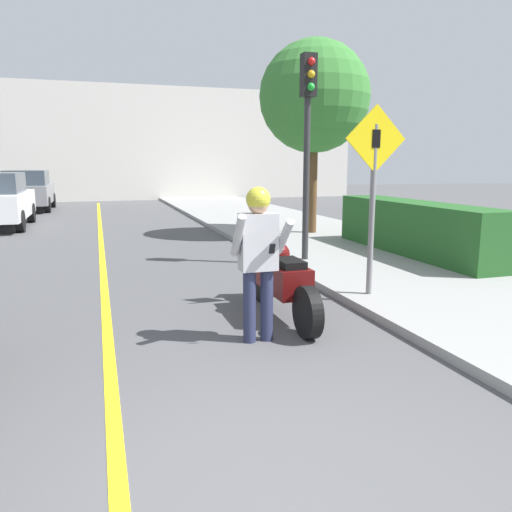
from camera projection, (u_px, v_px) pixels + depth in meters
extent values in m
cube|color=gray|center=(463.00, 285.00, 7.86)|extent=(4.40, 44.00, 0.11)
cube|color=yellow|center=(104.00, 284.00, 8.14)|extent=(0.12, 36.00, 0.01)
cube|color=beige|center=(107.00, 143.00, 26.52)|extent=(28.00, 1.20, 6.04)
cylinder|color=black|center=(308.00, 312.00, 5.59)|extent=(0.14, 0.60, 0.60)
cylinder|color=black|center=(261.00, 280.00, 7.17)|extent=(0.14, 0.60, 0.60)
cube|color=#510C0C|center=(282.00, 277.00, 6.34)|extent=(0.40, 1.16, 0.36)
sphere|color=#510C0C|center=(278.00, 254.00, 6.44)|extent=(0.32, 0.32, 0.32)
cube|color=black|center=(289.00, 263.00, 6.05)|extent=(0.28, 0.48, 0.10)
cylinder|color=silver|center=(267.00, 233.00, 6.79)|extent=(0.62, 0.03, 0.03)
cube|color=silver|center=(265.00, 224.00, 6.84)|extent=(0.36, 0.12, 0.31)
cylinder|color=#282D4C|center=(249.00, 307.00, 5.45)|extent=(0.14, 0.14, 0.81)
cylinder|color=#282D4C|center=(267.00, 305.00, 5.51)|extent=(0.14, 0.14, 0.81)
cube|color=#B7B7BC|center=(258.00, 242.00, 5.36)|extent=(0.40, 0.22, 0.62)
cylinder|color=#B7B7BC|center=(238.00, 236.00, 5.17)|extent=(0.09, 0.37, 0.48)
cylinder|color=#B7B7BC|center=(284.00, 237.00, 5.31)|extent=(0.09, 0.43, 0.43)
sphere|color=tan|center=(258.00, 204.00, 5.28)|extent=(0.22, 0.22, 0.22)
sphere|color=gold|center=(258.00, 199.00, 5.27)|extent=(0.26, 0.26, 0.26)
cube|color=black|center=(272.00, 249.00, 5.12)|extent=(0.06, 0.05, 0.11)
cylinder|color=slate|center=(372.00, 211.00, 6.92)|extent=(0.08, 0.08, 2.35)
cube|color=yellow|center=(376.00, 139.00, 6.72)|extent=(0.91, 0.02, 0.91)
cube|color=black|center=(376.00, 139.00, 6.71)|extent=(0.12, 0.01, 0.24)
cylinder|color=#2D2D30|center=(307.00, 160.00, 9.39)|extent=(0.12, 0.12, 3.80)
cube|color=black|center=(309.00, 75.00, 9.09)|extent=(0.26, 0.22, 0.76)
sphere|color=red|center=(311.00, 61.00, 8.94)|extent=(0.14, 0.14, 0.14)
sphere|color=gold|center=(311.00, 74.00, 8.98)|extent=(0.14, 0.14, 0.14)
sphere|color=green|center=(311.00, 87.00, 9.02)|extent=(0.14, 0.14, 0.14)
cube|color=#235623|center=(415.00, 228.00, 10.29)|extent=(0.90, 4.72, 1.06)
cylinder|color=brown|center=(313.00, 185.00, 13.30)|extent=(0.24, 0.24, 2.54)
sphere|color=#387A33|center=(314.00, 97.00, 12.89)|extent=(2.86, 2.86, 2.86)
cylinder|color=black|center=(31.00, 213.00, 16.75)|extent=(0.22, 0.64, 0.64)
cylinder|color=black|center=(20.00, 221.00, 14.31)|extent=(0.22, 0.64, 0.64)
cylinder|color=black|center=(12.00, 201.00, 22.04)|extent=(0.22, 0.64, 0.64)
cylinder|color=black|center=(53.00, 200.00, 22.53)|extent=(0.22, 0.64, 0.64)
cylinder|color=black|center=(2.00, 206.00, 19.60)|extent=(0.22, 0.64, 0.64)
cylinder|color=black|center=(47.00, 205.00, 20.09)|extent=(0.22, 0.64, 0.64)
cube|color=gray|center=(28.00, 194.00, 21.00)|extent=(1.80, 4.20, 0.76)
cube|color=#38424C|center=(27.00, 178.00, 20.71)|extent=(1.58, 2.18, 0.60)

